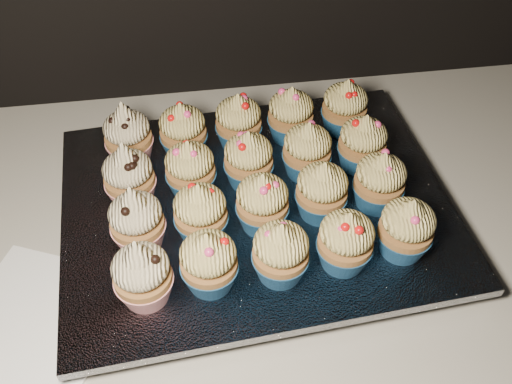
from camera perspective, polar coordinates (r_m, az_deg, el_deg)
cabinet at (r=1.15m, az=8.74°, el=-17.71°), size 2.40×0.60×0.86m
worktop at (r=0.78m, az=12.39°, el=-3.07°), size 2.44×0.64×0.04m
napkin at (r=0.70m, az=-20.90°, el=-11.76°), size 0.22×0.22×0.00m
baking_tray at (r=0.73m, az=0.00°, el=-2.10°), size 0.46×0.37×0.02m
foil_lining at (r=0.72m, az=0.00°, el=-1.20°), size 0.50×0.41×0.01m
cupcake_0 at (r=0.61m, az=-11.33°, el=-8.03°), size 0.06×0.06×0.10m
cupcake_1 at (r=0.61m, az=-4.74°, el=-6.97°), size 0.06×0.06×0.08m
cupcake_2 at (r=0.62m, az=2.48°, el=-6.05°), size 0.06×0.06×0.08m
cupcake_3 at (r=0.63m, az=8.95°, el=-4.85°), size 0.06×0.06×0.08m
cupcake_4 at (r=0.66m, az=14.79°, el=-3.54°), size 0.06×0.06×0.08m
cupcake_5 at (r=0.66m, az=-11.85°, el=-2.78°), size 0.06×0.06×0.10m
cupcake_6 at (r=0.65m, az=-5.56°, el=-2.10°), size 0.06×0.06×0.08m
cupcake_7 at (r=0.66m, az=0.64°, el=-1.07°), size 0.06×0.06×0.08m
cupcake_8 at (r=0.68m, az=6.59°, el=0.10°), size 0.06×0.06×0.08m
cupcake_9 at (r=0.70m, az=12.25°, el=1.05°), size 0.06×0.06×0.08m
cupcake_10 at (r=0.71m, az=-12.59°, el=1.55°), size 0.06×0.06×0.10m
cupcake_11 at (r=0.71m, az=-6.58°, el=2.27°), size 0.06×0.06×0.08m
cupcake_12 at (r=0.71m, az=-0.75°, el=3.22°), size 0.06×0.06×0.08m
cupcake_13 at (r=0.73m, az=5.12°, el=4.14°), size 0.06×0.06×0.08m
cupcake_14 at (r=0.75m, az=10.59°, el=4.81°), size 0.06×0.06×0.08m
cupcake_15 at (r=0.76m, az=-12.70°, el=5.56°), size 0.06×0.06×0.10m
cupcake_16 at (r=0.76m, az=-7.31°, el=6.06°), size 0.06×0.06×0.08m
cupcake_17 at (r=0.77m, az=-1.76°, el=7.01°), size 0.06×0.06×0.08m
cupcake_18 at (r=0.78m, az=3.49°, el=7.70°), size 0.06×0.06×0.08m
cupcake_19 at (r=0.80m, az=8.85°, el=8.34°), size 0.06×0.06×0.08m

